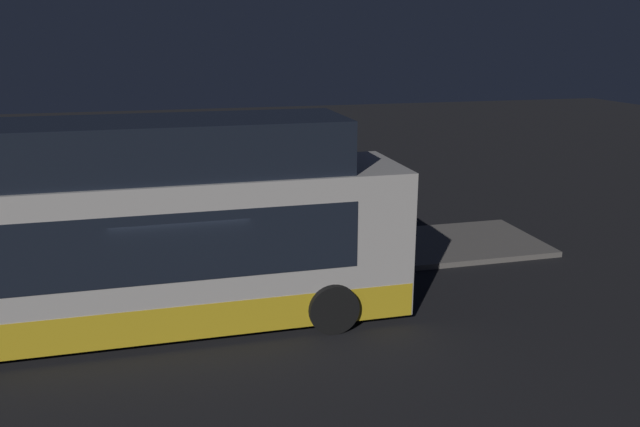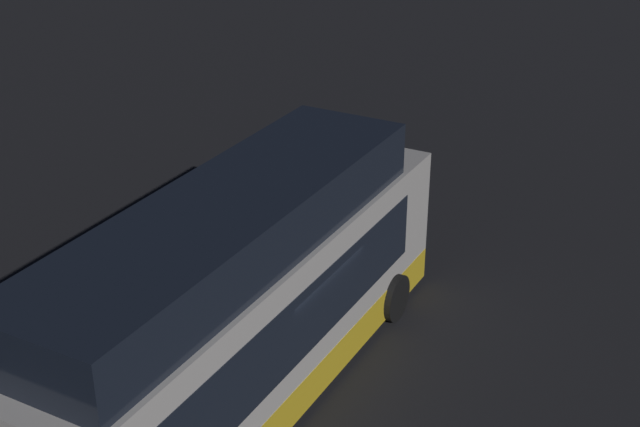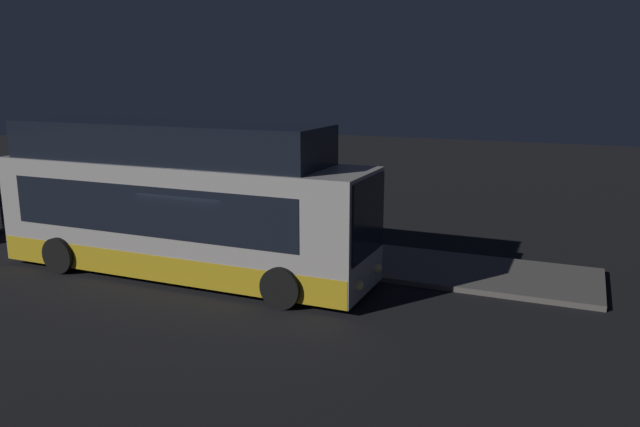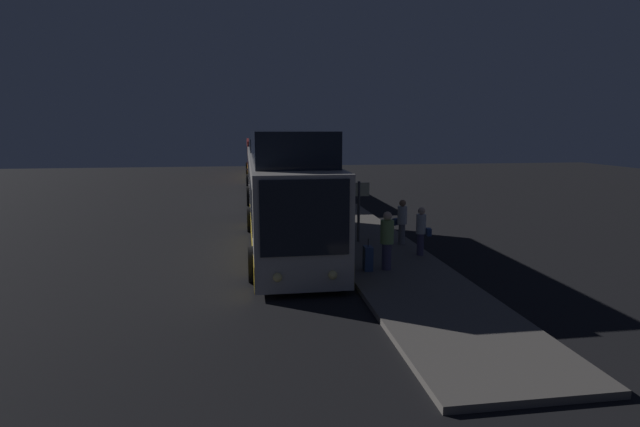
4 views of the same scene
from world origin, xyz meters
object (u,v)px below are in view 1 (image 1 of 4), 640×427
Objects in this scene: passenger_boarding at (286,226)px; sign_post at (133,216)px; passenger_waiting at (222,215)px; passenger_with_bags at (161,221)px; suitcase at (292,254)px; bus_lead at (135,238)px.

passenger_boarding is 3.74m from sign_post.
sign_post is at bearing -136.52° from passenger_waiting.
passenger_with_bags is 1.67m from sign_post.
passenger_with_bags is at bearing 147.22° from suitcase.
passenger_boarding is 1.09× the size of passenger_waiting.
passenger_boarding is 0.78× the size of sign_post.
bus_lead is at bearing 130.72° from passenger_with_bags.
bus_lead is 6.69× the size of passenger_with_bags.
passenger_boarding is at bearing -39.41° from passenger_waiting.
suitcase is at bearing -165.54° from passenger_with_bags.
suitcase is 0.43× the size of sign_post.
bus_lead is 11.27× the size of suitcase.
sign_post is at bearing 54.02° from passenger_boarding.
passenger_boarding is (3.56, 2.65, -0.79)m from bus_lead.
passenger_with_bags is 1.68× the size of suitcase.
passenger_boarding is 1.08× the size of passenger_with_bags.
passenger_boarding is 1.82× the size of suitcase.
bus_lead is 6.21× the size of passenger_boarding.
passenger_with_bags is 0.72× the size of sign_post.
passenger_boarding reaches higher than passenger_with_bags.
suitcase is 3.92m from sign_post.
passenger_with_bags is at bearing 28.97° from passenger_boarding.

